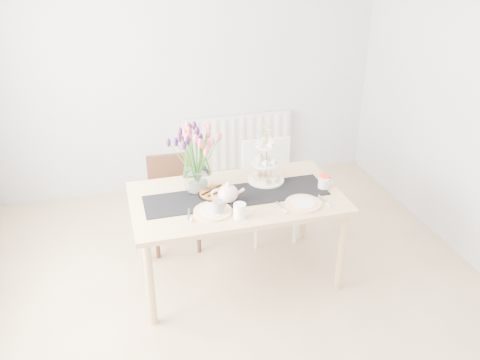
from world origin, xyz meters
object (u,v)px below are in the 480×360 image
object	(u,v)px
plate_left	(213,211)
chair_white	(269,182)
cream_jug	(324,183)
mug_grey	(218,208)
chair_brown	(173,194)
radiator	(237,142)
plate_right	(303,203)
teapot	(228,194)
dining_table	(237,205)
mug_white	(240,211)
tart_tin	(215,194)
cake_stand	(266,168)
tulip_vase	(196,150)
mug_orange	(324,181)

from	to	relation	value
plate_left	chair_white	bearing A→B (deg)	48.41
cream_jug	mug_grey	size ratio (longest dim) A/B	0.86
chair_brown	plate_left	distance (m)	0.92
radiator	chair_brown	size ratio (longest dim) A/B	1.49
radiator	plate_right	bearing A→B (deg)	-90.60
teapot	plate_right	size ratio (longest dim) A/B	0.89
teapot	mug_grey	bearing A→B (deg)	-117.29
radiator	chair_white	size ratio (longest dim) A/B	1.36
dining_table	mug_white	xyz separation A→B (m)	(-0.06, -0.30, 0.13)
chair_brown	mug_white	bearing A→B (deg)	-68.48
tart_tin	plate_right	xyz separation A→B (m)	(0.60, -0.31, -0.01)
mug_white	chair_brown	bearing A→B (deg)	135.11
dining_table	cake_stand	world-z (taller)	cake_stand
plate_left	plate_right	bearing A→B (deg)	-5.76
teapot	mug_white	world-z (taller)	teapot
chair_brown	tulip_vase	bearing A→B (deg)	-72.44
dining_table	mug_orange	world-z (taller)	mug_orange
chair_brown	mug_grey	size ratio (longest dim) A/B	8.04
chair_white	cake_stand	size ratio (longest dim) A/B	2.06
cream_jug	mug_grey	bearing A→B (deg)	-164.20
chair_white	mug_orange	world-z (taller)	chair_white
teapot	chair_brown	bearing A→B (deg)	123.80
dining_table	tulip_vase	bearing A→B (deg)	146.58
radiator	cream_jug	world-z (taller)	cream_jug
chair_brown	tulip_vase	size ratio (longest dim) A/B	1.29
mug_grey	teapot	bearing A→B (deg)	21.24
chair_brown	radiator	bearing A→B (deg)	51.61
chair_brown	mug_white	size ratio (longest dim) A/B	7.63
mug_grey	cream_jug	bearing A→B (deg)	-20.60
chair_white	tart_tin	distance (m)	0.85
chair_brown	mug_white	world-z (taller)	mug_white
radiator	teapot	bearing A→B (deg)	-107.19
chair_white	mug_white	distance (m)	1.07
tulip_vase	cake_stand	xyz separation A→B (m)	(0.56, -0.01, -0.22)
plate_left	plate_right	world-z (taller)	same
plate_left	radiator	bearing A→B (deg)	69.83
dining_table	cream_jug	distance (m)	0.70
radiator	tart_tin	bearing A→B (deg)	-110.62
chair_brown	cream_jug	world-z (taller)	cream_jug
cream_jug	chair_white	bearing A→B (deg)	114.98
tulip_vase	mug_orange	xyz separation A→B (m)	(0.97, -0.21, -0.29)
cream_jug	mug_grey	xyz separation A→B (m)	(-0.88, -0.16, 0.01)
radiator	mug_grey	xyz separation A→B (m)	(-0.66, -1.91, 0.35)
tulip_vase	tart_tin	size ratio (longest dim) A/B	2.34
teapot	mug_grey	distance (m)	0.18
plate_right	mug_orange	bearing A→B (deg)	40.26
dining_table	chair_white	xyz separation A→B (m)	(0.46, 0.59, -0.16)
radiator	dining_table	distance (m)	1.77
dining_table	tart_tin	world-z (taller)	tart_tin
tart_tin	mug_grey	bearing A→B (deg)	-98.38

